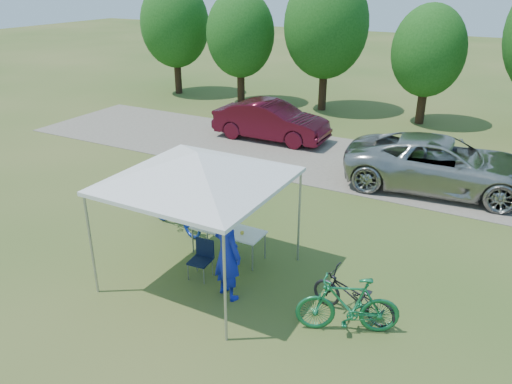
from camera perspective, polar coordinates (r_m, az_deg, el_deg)
ground at (r=10.68m, az=-6.06°, el=-9.39°), size 100.00×100.00×0.00m
gravel_strip at (r=17.17m, az=9.07°, el=3.60°), size 24.00×5.00×0.02m
canopy at (r=9.51m, az=-6.74°, el=4.14°), size 4.53×4.53×3.00m
treeline at (r=22.16m, az=14.56°, el=17.03°), size 24.89×4.28×6.30m
folding_table at (r=11.01m, az=-3.19°, el=-4.45°), size 1.62×0.68×0.67m
folding_chair at (r=10.42m, az=-6.15°, el=-7.23°), size 0.45×0.46×0.81m
cooler at (r=11.09m, az=-4.88°, el=-2.95°), size 0.52×0.35×0.37m
ice_cream_cup at (r=10.76m, az=-1.60°, el=-4.68°), size 0.08×0.08×0.06m
cyclist at (r=9.52m, az=-3.33°, el=-7.04°), size 0.81×0.67×1.89m
bike_blue at (r=12.36m, az=-9.17°, el=-1.98°), size 2.09×1.25×1.04m
bike_green at (r=9.00m, az=10.45°, el=-12.56°), size 1.86×1.20×1.09m
bike_dark at (r=9.42m, az=11.04°, el=-11.62°), size 1.70×0.79×0.86m
minivan at (r=15.35m, az=20.47°, el=2.98°), size 5.70×3.08×1.52m
sedan at (r=18.97m, az=1.73°, el=8.13°), size 4.40×1.60×1.44m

